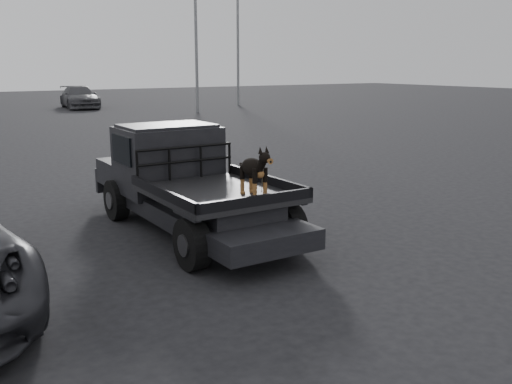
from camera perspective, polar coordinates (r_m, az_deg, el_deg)
ground at (r=8.12m, az=0.08°, el=-8.04°), size 120.00×120.00×0.00m
flatbed_ute at (r=9.95m, az=-6.46°, el=-1.43°), size 2.00×5.40×0.92m
ute_cab at (r=10.62m, az=-8.84°, el=4.35°), size 1.72×1.30×0.88m
headache_rack at (r=9.97m, az=-7.07°, el=2.91°), size 1.80×0.08×0.55m
dog at (r=8.58m, az=-0.24°, el=2.06°), size 0.32×0.60×0.74m
distant_car_b at (r=40.06m, az=-17.23°, el=9.04°), size 2.51×5.16×1.45m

